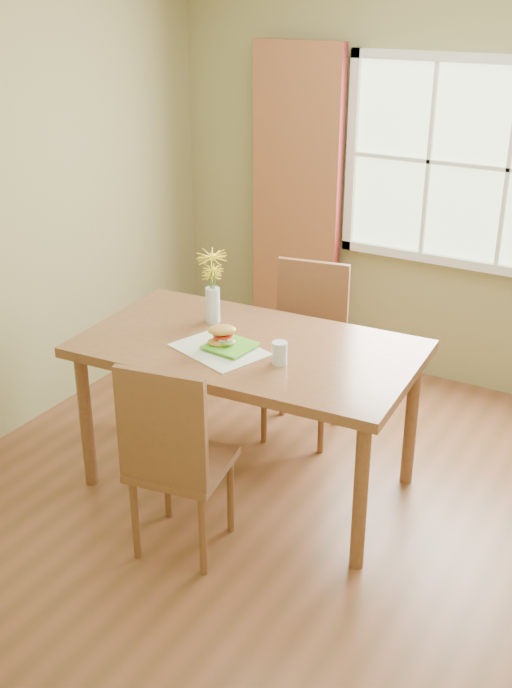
{
  "coord_description": "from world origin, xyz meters",
  "views": [
    {
      "loc": [
        1.37,
        -3.12,
        2.54
      ],
      "look_at": [
        -0.48,
        0.06,
        0.88
      ],
      "focal_mm": 42.0,
      "sensor_mm": 36.0,
      "label": 1
    }
  ],
  "objects_px": {
    "chair_near": "(173,455)",
    "water_glass": "(279,353)",
    "dining_table": "(249,359)",
    "chair_far": "(307,342)",
    "flower_vase": "(212,280)",
    "croissant_sandwich": "(222,336)"
  },
  "relations": [
    {
      "from": "chair_near",
      "to": "dining_table",
      "type": "bearing_deg",
      "value": 81.11
    },
    {
      "from": "dining_table",
      "to": "water_glass",
      "type": "relative_size",
      "value": 15.7
    },
    {
      "from": "croissant_sandwich",
      "to": "flower_vase",
      "type": "height_order",
      "value": "flower_vase"
    },
    {
      "from": "dining_table",
      "to": "water_glass",
      "type": "xyz_separation_m",
      "value": [
        0.25,
        -0.12,
        0.14
      ]
    },
    {
      "from": "chair_far",
      "to": "chair_near",
      "type": "bearing_deg",
      "value": -99.0
    },
    {
      "from": "chair_near",
      "to": "water_glass",
      "type": "relative_size",
      "value": 9.09
    },
    {
      "from": "dining_table",
      "to": "croissant_sandwich",
      "type": "bearing_deg",
      "value": -131.7
    },
    {
      "from": "chair_near",
      "to": "water_glass",
      "type": "xyz_separation_m",
      "value": [
        0.23,
        0.59,
        0.33
      ]
    },
    {
      "from": "chair_far",
      "to": "flower_vase",
      "type": "height_order",
      "value": "flower_vase"
    },
    {
      "from": "chair_near",
      "to": "croissant_sandwich",
      "type": "relative_size",
      "value": 5.76
    },
    {
      "from": "croissant_sandwich",
      "to": "water_glass",
      "type": "distance_m",
      "value": 0.34
    },
    {
      "from": "croissant_sandwich",
      "to": "flower_vase",
      "type": "xyz_separation_m",
      "value": [
        -0.23,
        0.27,
        0.17
      ]
    },
    {
      "from": "chair_far",
      "to": "water_glass",
      "type": "height_order",
      "value": "chair_far"
    },
    {
      "from": "chair_near",
      "to": "croissant_sandwich",
      "type": "height_order",
      "value": "chair_near"
    },
    {
      "from": "chair_far",
      "to": "flower_vase",
      "type": "relative_size",
      "value": 2.6
    },
    {
      "from": "croissant_sandwich",
      "to": "water_glass",
      "type": "xyz_separation_m",
      "value": [
        0.34,
        -0.01,
        -0.02
      ]
    },
    {
      "from": "chair_near",
      "to": "flower_vase",
      "type": "relative_size",
      "value": 2.56
    },
    {
      "from": "dining_table",
      "to": "water_glass",
      "type": "bearing_deg",
      "value": -29.8
    },
    {
      "from": "water_glass",
      "to": "chair_far",
      "type": "bearing_deg",
      "value": 107.54
    },
    {
      "from": "chair_near",
      "to": "chair_far",
      "type": "relative_size",
      "value": 0.98
    },
    {
      "from": "dining_table",
      "to": "chair_far",
      "type": "xyz_separation_m",
      "value": [
        -0.02,
        0.71,
        -0.18
      ]
    },
    {
      "from": "dining_table",
      "to": "croissant_sandwich",
      "type": "height_order",
      "value": "croissant_sandwich"
    }
  ]
}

